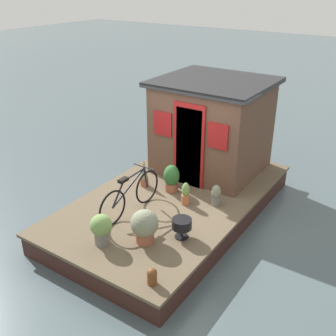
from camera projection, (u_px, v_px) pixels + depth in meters
name	position (u px, v px, depth m)	size (l,w,h in m)	color
ground_plane	(173.00, 215.00, 8.45)	(60.00, 60.00, 0.00)	#4C5B60
houseboat_deck	(173.00, 205.00, 8.35)	(5.36, 3.04, 0.47)	brown
houseboat_cabin	(212.00, 126.00, 8.97)	(2.18, 2.36, 2.07)	brown
bicycle	(131.00, 195.00, 7.49)	(1.66, 0.50, 0.81)	black
potted_plant_ivy	(101.00, 228.00, 6.64)	(0.37, 0.37, 0.55)	slate
potted_plant_basil	(144.00, 174.00, 8.51)	(0.17, 0.17, 0.60)	#935138
potted_plant_fern	(145.00, 225.00, 6.69)	(0.47, 0.47, 0.60)	#935138
potted_plant_geranium	(186.00, 194.00, 7.85)	(0.17, 0.17, 0.47)	#B2603D
potted_plant_thyme	(216.00, 195.00, 7.81)	(0.19, 0.19, 0.44)	slate
potted_plant_sage	(172.00, 178.00, 8.30)	(0.33, 0.33, 0.59)	#935138
charcoal_grill	(182.00, 224.00, 6.83)	(0.34, 0.34, 0.36)	black
mooring_bollard	(152.00, 276.00, 5.83)	(0.16, 0.16, 0.27)	brown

